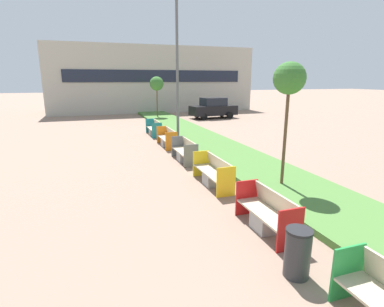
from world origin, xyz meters
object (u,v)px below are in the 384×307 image
Objects in this scene: litter_bin at (298,253)px; street_lamp_post at (177,48)px; sapling_tree_far at (157,84)px; parked_car_distant at (213,108)px; bench_red_frame at (267,216)px; bench_grey_frame at (185,153)px; bench_orange_frame at (167,140)px; bench_teal_frame at (154,129)px; bench_yellow_frame at (213,174)px; sapling_tree_near at (289,80)px.

street_lamp_post reaches higher than litter_bin.
parked_car_distant is at bearing -16.32° from sapling_tree_far.
bench_red_frame is 20.99m from parked_car_distant.
bench_grey_frame is 8.17m from litter_bin.
bench_orange_frame is at bearing -173.78° from street_lamp_post.
street_lamp_post reaches higher than bench_teal_frame.
parked_car_distant is (4.88, -1.43, -2.16)m from sapling_tree_far.
bench_grey_frame is 6.57m from bench_teal_frame.
bench_orange_frame is (-0.00, 6.34, -0.00)m from bench_yellow_frame.
parked_car_distant is (7.30, 21.49, 0.45)m from litter_bin.
bench_orange_frame is 8.22m from sapling_tree_near.
bench_red_frame and bench_teal_frame have the same top height.
bench_grey_frame is at bearing 87.03° from litter_bin.
bench_teal_frame is (-0.00, 9.78, -0.00)m from bench_yellow_frame.
street_lamp_post is 11.81m from sapling_tree_far.
bench_grey_frame is 15.01m from parked_car_distant.
bench_yellow_frame is 7.92m from street_lamp_post.
sapling_tree_far reaches higher than bench_grey_frame.
sapling_tree_far is (1.99, 21.26, 2.71)m from bench_red_frame.
bench_yellow_frame is at bearing -96.32° from sapling_tree_far.
bench_yellow_frame is at bearing -89.99° from bench_teal_frame.
bench_grey_frame is at bearing -122.78° from parked_car_distant.
bench_red_frame is 0.47× the size of sapling_tree_near.
parked_car_distant is at bearing 70.87° from bench_red_frame.
bench_red_frame is 0.51× the size of sapling_tree_far.
bench_orange_frame is (0.00, 3.12, 0.00)m from bench_grey_frame.
bench_orange_frame is 0.52× the size of sapling_tree_near.
sapling_tree_near reaches higher than parked_car_distant.
bench_grey_frame is at bearing 115.20° from sapling_tree_near.
street_lamp_post is at bearing -96.80° from sapling_tree_far.
bench_orange_frame and bench_teal_frame have the same top height.
bench_yellow_frame is at bearing -89.99° from bench_orange_frame.
bench_grey_frame is at bearing -97.69° from sapling_tree_far.
litter_bin is at bearing -104.30° from bench_red_frame.
bench_yellow_frame is at bearing 152.87° from sapling_tree_near.
bench_red_frame is 21.52m from sapling_tree_far.
bench_grey_frame is at bearing 89.99° from bench_red_frame.
bench_grey_frame and bench_teal_frame have the same top height.
sapling_tree_near is at bearing -79.47° from street_lamp_post.
parked_car_distant is (6.26, 10.14, -4.08)m from street_lamp_post.
bench_red_frame is 6.50m from bench_grey_frame.
bench_orange_frame is at bearing 89.99° from bench_red_frame.
sapling_tree_far reaches higher than bench_yellow_frame.
street_lamp_post is (0.61, 9.69, 4.63)m from bench_red_frame.
bench_teal_frame is at bearing 89.99° from bench_orange_frame.
sapling_tree_near is 19.00m from sapling_tree_far.
parked_car_distant is at bearing 74.46° from sapling_tree_near.
sapling_tree_near is (1.99, -1.02, 3.08)m from bench_yellow_frame.
bench_red_frame and bench_grey_frame have the same top height.
parked_car_distant is (6.88, 10.20, 0.55)m from bench_orange_frame.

